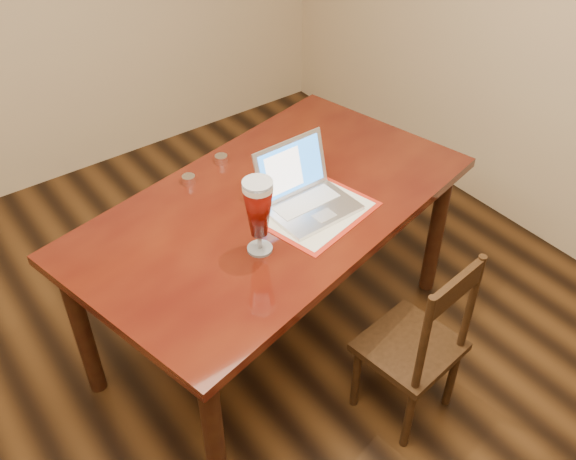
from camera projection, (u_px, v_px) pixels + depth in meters
ground at (243, 447)px, 2.81m from camera, size 5.00×5.00×0.00m
room_shell at (213, 76)px, 1.69m from camera, size 4.51×5.01×2.71m
dining_table at (274, 220)px, 2.84m from camera, size 1.97×1.37×1.17m
dining_chair at (417, 346)px, 2.70m from camera, size 0.43×0.41×0.91m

